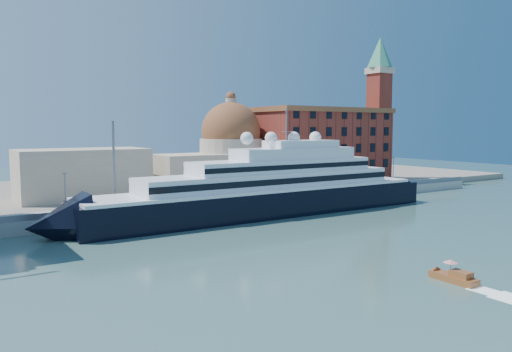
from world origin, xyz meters
TOP-DOWN VIEW (x-y plane):
  - ground at (0.00, 0.00)m, footprint 400.00×400.00m
  - quay at (0.00, 34.00)m, footprint 180.00×10.00m
  - land at (0.00, 75.00)m, footprint 260.00×72.00m
  - quay_fence at (0.00, 29.50)m, footprint 180.00×0.10m
  - superyacht at (7.02, 23.00)m, footprint 91.84×12.73m
  - water_taxi at (2.84, -29.42)m, footprint 2.01×6.00m
  - warehouse at (52.00, 52.00)m, footprint 43.00×19.00m
  - campanile at (76.00, 52.00)m, footprint 8.40×8.40m
  - church at (6.39, 57.72)m, footprint 66.00×18.00m
  - lamp_posts at (-12.67, 32.27)m, footprint 120.80×2.40m

SIDE VIEW (x-z plane):
  - ground at x=0.00m, z-range 0.00..0.00m
  - water_taxi at x=2.84m, z-range -0.74..2.11m
  - land at x=0.00m, z-range 0.00..2.00m
  - quay at x=0.00m, z-range 0.00..2.50m
  - quay_fence at x=0.00m, z-range 2.50..3.70m
  - superyacht at x=7.02m, z-range -8.99..18.46m
  - lamp_posts at x=-12.67m, z-range 0.84..18.84m
  - church at x=6.39m, z-range -1.84..23.66m
  - warehouse at x=52.00m, z-range 2.16..25.41m
  - campanile at x=76.00m, z-range 5.26..52.26m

